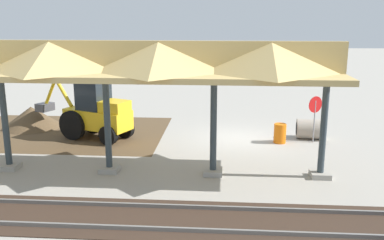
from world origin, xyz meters
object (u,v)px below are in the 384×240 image
Objects in this scene: traffic_barrel at (280,133)px; stop_sign at (315,110)px; concrete_pipe at (311,129)px; backhoe at (95,112)px.

stop_sign is at bearing -173.51° from traffic_barrel.
stop_sign is 1.56× the size of concrete_pipe.
backhoe is at bearing 0.14° from stop_sign.
concrete_pipe is (0.01, -0.63, -1.09)m from stop_sign.
stop_sign is 10.29m from backhoe.
backhoe is 5.88× the size of traffic_barrel.
concrete_pipe is (-10.28, -0.66, -0.79)m from backhoe.
concrete_pipe reaches higher than traffic_barrel.
backhoe is 8.76m from traffic_barrel.
stop_sign is 2.42× the size of traffic_barrel.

